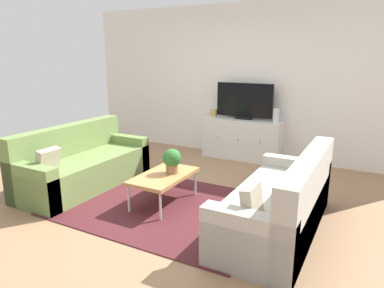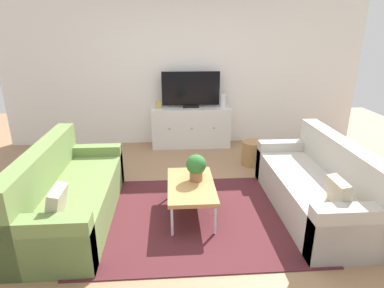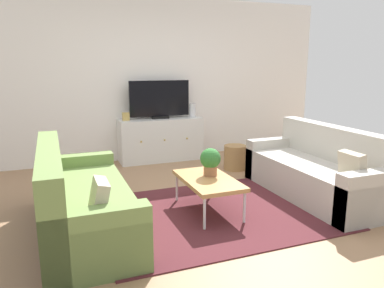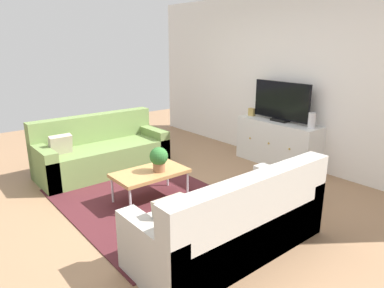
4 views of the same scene
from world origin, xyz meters
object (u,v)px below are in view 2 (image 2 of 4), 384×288
potted_plant (196,166)px  tv_console (191,127)px  couch_right_side (319,188)px  coffee_table (191,186)px  couch_left_side (66,197)px  flat_screen_tv (191,90)px  glass_vase (223,101)px  mantel_clock (158,104)px  wicker_basket (253,153)px

potted_plant → tv_console: size_ratio=0.22×
couch_right_side → coffee_table: couch_right_side is taller
couch_left_side → tv_console: couch_left_side is taller
couch_left_side → potted_plant: couch_left_side is taller
flat_screen_tv → glass_vase: (0.58, -0.02, -0.20)m
coffee_table → mantel_clock: mantel_clock is taller
couch_right_side → potted_plant: size_ratio=6.24×
potted_plant → glass_vase: bearing=73.6°
flat_screen_tv → glass_vase: 0.61m
mantel_clock → couch_right_side: bearing=-51.1°
couch_right_side → wicker_basket: bearing=106.6°
coffee_table → couch_left_side: bearing=-179.1°
potted_plant → flat_screen_tv: bearing=87.8°
couch_left_side → tv_console: (1.53, 2.37, 0.07)m
couch_right_side → mantel_clock: bearing=128.9°
mantel_clock → coffee_table: bearing=-79.7°
potted_plant → mantel_clock: (-0.49, 2.26, 0.22)m
couch_left_side → flat_screen_tv: bearing=57.4°
mantel_clock → flat_screen_tv: bearing=2.0°
coffee_table → potted_plant: size_ratio=2.94×
glass_vase → coffee_table: bearing=-107.2°
couch_left_side → couch_right_side: size_ratio=1.00×
coffee_table → flat_screen_tv: flat_screen_tv is taller
coffee_table → glass_vase: glass_vase is taller
couch_left_side → flat_screen_tv: (1.53, 2.39, 0.74)m
coffee_table → wicker_basket: 1.76m
couch_left_side → glass_vase: glass_vase is taller
couch_right_side → tv_console: (-1.34, 2.37, 0.07)m
couch_left_side → wicker_basket: bearing=30.1°
couch_right_side → flat_screen_tv: 2.84m
potted_plant → glass_vase: (0.67, 2.26, 0.27)m
couch_right_side → mantel_clock: couch_right_side is taller
couch_right_side → tv_console: size_ratio=1.39×
couch_left_side → couch_right_side: same height
tv_console → glass_vase: glass_vase is taller
couch_left_side → glass_vase: bearing=48.4°
glass_vase → mantel_clock: (-1.16, 0.00, -0.05)m
tv_console → glass_vase: bearing=0.0°
tv_console → wicker_basket: tv_console is taller
tv_console → mantel_clock: (-0.58, 0.00, 0.42)m
coffee_table → wicker_basket: (1.07, 1.40, -0.16)m
coffee_table → wicker_basket: bearing=52.6°
tv_console → mantel_clock: 0.72m
couch_left_side → potted_plant: size_ratio=6.24×
coffee_table → potted_plant: (0.06, 0.09, 0.20)m
couch_right_side → flat_screen_tv: flat_screen_tv is taller
mantel_clock → couch_left_side: bearing=-111.9°
coffee_table → flat_screen_tv: 2.47m
flat_screen_tv → wicker_basket: bearing=-46.9°
coffee_table → tv_console: tv_console is taller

